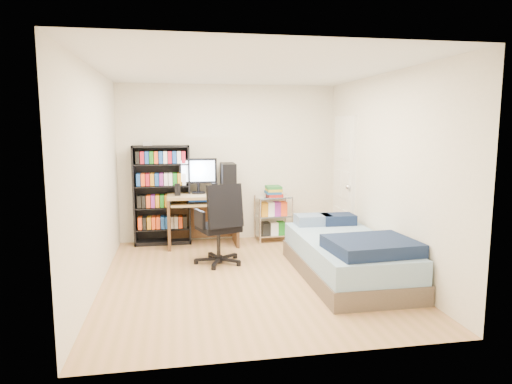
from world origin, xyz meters
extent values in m
cube|color=tan|center=(0.00, 0.00, -0.02)|extent=(3.50, 4.00, 0.04)
cube|color=silver|center=(0.00, 0.00, 2.52)|extent=(3.50, 4.00, 0.04)
cube|color=white|center=(0.00, 2.02, 1.25)|extent=(3.50, 0.04, 2.50)
cube|color=white|center=(0.00, -2.02, 1.25)|extent=(3.50, 0.04, 2.50)
cube|color=white|center=(-1.77, 0.00, 1.25)|extent=(0.04, 4.00, 2.50)
cube|color=white|center=(1.77, 0.00, 1.25)|extent=(0.04, 4.00, 2.50)
cube|color=black|center=(-1.07, 1.84, 0.78)|extent=(0.87, 0.29, 1.55)
cube|color=black|center=(-1.07, 1.84, 0.24)|extent=(0.81, 0.27, 0.02)
cube|color=red|center=(-1.07, 1.83, 0.35)|extent=(0.76, 0.23, 0.18)
cube|color=black|center=(-1.07, 1.84, 0.58)|extent=(0.81, 0.27, 0.02)
cube|color=#194EB3|center=(-1.07, 1.83, 0.69)|extent=(0.76, 0.23, 0.18)
cube|color=black|center=(-1.07, 1.84, 0.92)|extent=(0.81, 0.27, 0.02)
cube|color=orange|center=(-1.07, 1.83, 1.03)|extent=(0.76, 0.23, 0.18)
cube|color=black|center=(-1.07, 1.84, 1.26)|extent=(0.81, 0.27, 0.02)
cube|color=#1A7A1E|center=(-1.07, 1.83, 1.37)|extent=(0.76, 0.23, 0.18)
cube|color=silver|center=(-1.27, 1.84, 1.58)|extent=(0.14, 0.12, 0.06)
cube|color=#A28353|center=(-0.46, 1.64, 0.78)|extent=(1.07, 0.59, 0.04)
cube|color=#33241B|center=(-0.97, 1.64, 0.38)|extent=(0.04, 0.59, 0.76)
cube|color=#33241B|center=(0.06, 1.64, 0.38)|extent=(0.04, 0.59, 0.76)
cube|color=#33241B|center=(-0.46, 1.91, 0.40)|extent=(1.03, 0.03, 0.70)
cube|color=#A28353|center=(-0.46, 1.55, 0.68)|extent=(0.96, 0.48, 0.03)
cube|color=black|center=(-0.46, 1.53, 0.70)|extent=(0.47, 0.16, 0.03)
cube|color=black|center=(-0.51, 1.75, 1.16)|extent=(0.58, 0.05, 0.39)
cube|color=#CCE3FF|center=(-0.51, 1.72, 1.16)|extent=(0.51, 0.01, 0.32)
cube|color=black|center=(-0.05, 1.69, 1.04)|extent=(0.21, 0.45, 0.47)
cube|color=black|center=(-0.83, 1.58, 0.89)|extent=(0.09, 0.09, 0.18)
cube|color=black|center=(-0.27, 1.53, 0.89)|extent=(0.09, 0.09, 0.18)
cylinder|color=black|center=(-0.30, 0.66, 0.28)|extent=(0.05, 0.05, 0.39)
cube|color=black|center=(-0.30, 0.66, 0.49)|extent=(0.62, 0.62, 0.08)
cube|color=black|center=(-0.24, 0.44, 0.82)|extent=(0.50, 0.29, 0.57)
cube|color=black|center=(-0.56, 0.57, 0.64)|extent=(0.13, 0.31, 0.23)
cube|color=black|center=(-0.05, 0.74, 0.64)|extent=(0.13, 0.31, 0.23)
cylinder|color=silver|center=(0.43, 1.54, 0.36)|extent=(0.03, 0.03, 0.73)
cylinder|color=silver|center=(0.96, 1.57, 0.36)|extent=(0.03, 0.03, 0.73)
cylinder|color=silver|center=(0.41, 1.91, 0.36)|extent=(0.03, 0.03, 0.73)
cylinder|color=silver|center=(0.94, 1.95, 0.36)|extent=(0.03, 0.03, 0.73)
cube|color=silver|center=(0.69, 1.74, 0.10)|extent=(0.55, 0.41, 0.02)
cube|color=silver|center=(0.69, 1.74, 0.42)|extent=(0.55, 0.41, 0.02)
cube|color=silver|center=(0.69, 1.74, 0.72)|extent=(0.55, 0.41, 0.02)
cube|color=maroon|center=(0.69, 1.74, 0.81)|extent=(0.25, 0.31, 0.17)
cube|color=brown|center=(1.19, -0.18, 0.11)|extent=(1.08, 2.16, 0.22)
cube|color=#87ABC9|center=(1.19, -0.18, 0.35)|extent=(1.04, 2.12, 0.26)
cube|color=#131F3D|center=(1.24, -0.78, 0.54)|extent=(0.97, 0.82, 0.15)
cube|color=#87A1C0|center=(1.03, 0.68, 0.55)|extent=(0.49, 0.32, 0.14)
cube|color=#131F3D|center=(1.38, 0.66, 0.55)|extent=(0.45, 0.32, 0.14)
cube|color=#442915|center=(1.19, -0.24, 0.48)|extent=(0.30, 0.24, 0.02)
cube|color=white|center=(1.73, 1.35, 1.00)|extent=(0.05, 0.80, 2.00)
sphere|color=silver|center=(1.67, 1.03, 0.95)|extent=(0.08, 0.08, 0.08)
camera|label=1|loc=(-0.85, -5.35, 1.85)|focal=32.00mm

